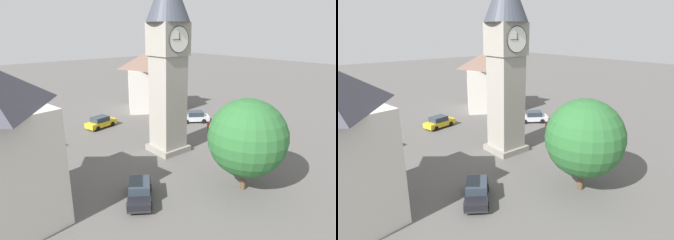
# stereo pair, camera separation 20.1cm
# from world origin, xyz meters

# --- Properties ---
(ground_plane) EXTENTS (200.00, 200.00, 0.00)m
(ground_plane) POSITION_xyz_m (0.00, 0.00, 0.00)
(ground_plane) COLOR #565451
(clock_tower) EXTENTS (4.28, 4.28, 18.61)m
(clock_tower) POSITION_xyz_m (0.00, 0.00, 10.83)
(clock_tower) COLOR gray
(clock_tower) RESTS_ON ground
(car_blue_kerb) EXTENTS (3.77, 4.34, 1.53)m
(car_blue_kerb) POSITION_xyz_m (7.84, 6.05, 0.76)
(car_blue_kerb) COLOR black
(car_blue_kerb) RESTS_ON ground
(car_silver_kerb) EXTENTS (3.21, 4.46, 1.53)m
(car_silver_kerb) POSITION_xyz_m (-11.40, 4.55, 0.76)
(car_silver_kerb) COLOR gold
(car_silver_kerb) RESTS_ON ground
(car_red_corner) EXTENTS (4.42, 2.67, 1.53)m
(car_red_corner) POSITION_xyz_m (-6.25, 5.59, 0.76)
(car_red_corner) COLOR black
(car_red_corner) RESTS_ON ground
(car_white_side) EXTENTS (4.39, 2.53, 1.53)m
(car_white_side) POSITION_xyz_m (2.05, -11.52, 0.76)
(car_white_side) COLOR gold
(car_white_side) RESTS_ON ground
(car_black_far) EXTENTS (4.37, 3.70, 1.53)m
(car_black_far) POSITION_xyz_m (-9.26, -5.30, 0.76)
(car_black_far) COLOR silver
(car_black_far) RESTS_ON ground
(pedestrian) EXTENTS (0.28, 0.55, 1.69)m
(pedestrian) POSITION_xyz_m (-7.20, -0.68, 1.01)
(pedestrian) COLOR #2D3351
(pedestrian) RESTS_ON ground
(tree) EXTENTS (6.17, 6.17, 7.54)m
(tree) POSITION_xyz_m (0.37, 10.06, 4.45)
(tree) COLOR brown
(tree) RESTS_ON ground
(building_corner_back) EXTENTS (10.29, 10.08, 9.61)m
(building_corner_back) POSITION_xyz_m (-8.99, -14.97, 4.91)
(building_corner_back) COLOR beige
(building_corner_back) RESTS_ON ground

